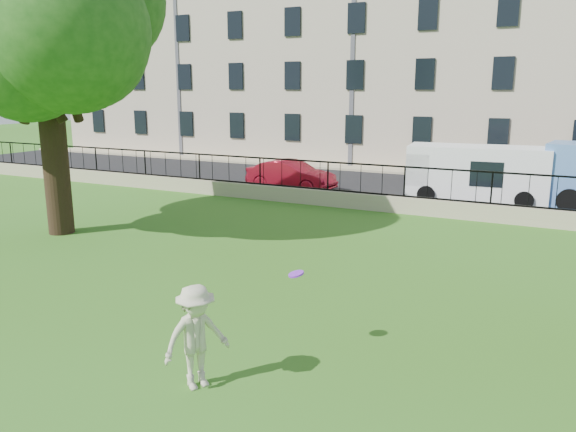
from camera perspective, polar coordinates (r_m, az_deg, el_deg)
The scene contains 11 objects.
ground at distance 10.40m, azimuth -6.41°, elevation -12.56°, with size 120.00×120.00×0.00m, color #376718.
retaining_wall at distance 20.93m, azimuth 11.65°, elevation 1.12°, with size 50.00×0.40×0.60m, color tan.
iron_railing at distance 20.78m, azimuth 11.75°, elevation 3.42°, with size 50.00×0.05×1.13m.
street at distance 25.48m, azimuth 14.38°, elevation 2.36°, with size 60.00×9.00×0.01m, color black.
sidewalk at distance 30.51m, azimuth 16.50°, elevation 4.01°, with size 60.00×1.40×0.12m, color tan.
building_row at distance 35.88m, azimuth 18.91°, elevation 16.09°, with size 56.40×10.40×13.80m.
tree at distance 18.86m, azimuth -23.83°, elevation 18.22°, with size 8.02×6.22×9.90m.
man at distance 8.69m, azimuth -9.29°, elevation -12.03°, with size 1.05×0.60×1.63m, color beige.
frisbee at distance 9.47m, azimuth 0.83°, elevation -5.91°, with size 0.27×0.27×0.03m, color #8526DA.
red_sedan at distance 25.08m, azimuth 0.31°, elevation 4.13°, with size 1.40×4.03×1.33m, color #A31427.
white_van at distance 23.70m, azimuth 18.58°, elevation 4.06°, with size 5.30×2.07×2.23m, color white.
Camera 1 is at (5.18, -7.85, 4.44)m, focal length 35.00 mm.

